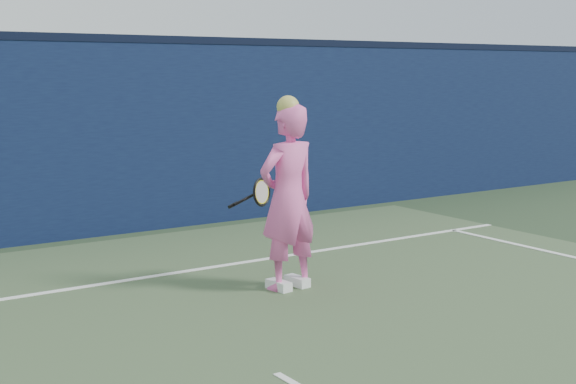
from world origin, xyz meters
TOP-DOWN VIEW (x-y plane):
  - backstop_wall at (0.00, 6.50)m, footprint 24.00×0.40m
  - wall_cap at (0.00, 6.50)m, footprint 24.00×0.42m
  - player at (1.34, 2.85)m, footprint 0.71×0.51m
  - racket at (1.29, 3.29)m, footprint 0.56×0.17m

SIDE VIEW (x-z plane):
  - racket at x=1.29m, z-range 0.76..1.06m
  - player at x=1.34m, z-range -0.03..1.87m
  - backstop_wall at x=0.00m, z-range 0.00..2.50m
  - wall_cap at x=0.00m, z-range 2.50..2.60m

